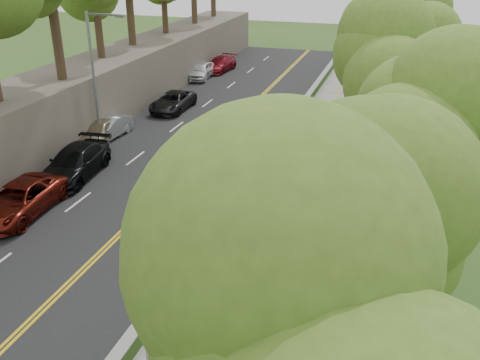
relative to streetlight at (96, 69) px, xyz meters
name	(u,v)px	position (x,y,z in m)	size (l,w,h in m)	color
ground	(160,302)	(10.46, -14.00, -4.64)	(140.00, 140.00, 0.00)	#33511E
road	(184,145)	(5.06, 1.00, -4.62)	(11.20, 66.00, 0.04)	black
sidewalk	(309,159)	(13.01, 1.00, -4.61)	(4.20, 66.00, 0.05)	gray
jersey_barrier	(271,150)	(10.71, 1.00, -4.34)	(0.42, 66.00, 0.60)	#6DD028
rock_embankment	(68,103)	(-3.04, 1.00, -2.64)	(5.00, 66.00, 4.00)	#595147
chainlink_fence	(346,147)	(15.11, 1.00, -3.64)	(0.04, 66.00, 2.00)	slate
trees_fenceside	(402,42)	(17.46, 1.00, 2.36)	(7.00, 66.00, 14.00)	olive
streetlight	(96,69)	(0.00, 0.00, 0.00)	(2.52, 0.22, 8.00)	gray
signpost	(144,316)	(11.51, -17.02, -2.68)	(0.62, 0.09, 3.10)	gray
construction_barrel	(339,108)	(13.46, 10.35, -4.18)	(0.50, 0.50, 0.82)	#FF5900
concrete_block	(262,301)	(14.08, -13.45, -4.15)	(1.33, 1.00, 0.89)	gray
car_2	(19,200)	(1.44, -9.91, -3.86)	(2.47, 5.35, 1.49)	#59130C
car_3	(75,163)	(1.46, -5.35, -3.79)	(2.26, 5.55, 1.61)	black
car_4	(100,131)	(-0.14, -0.11, -3.89)	(1.67, 4.16, 1.42)	tan
car_5	(108,128)	(-0.03, 0.70, -3.94)	(1.41, 4.04, 1.33)	#A6A7AD
car_6	(173,101)	(1.46, 7.51, -3.93)	(2.24, 4.85, 1.35)	black
car_7	(220,64)	(0.56, 20.76, -3.92)	(1.91, 4.69, 1.36)	maroon
car_8	(201,70)	(-0.14, 17.44, -3.86)	(1.76, 4.37, 1.49)	white
painter_0	(242,195)	(11.21, -6.47, -3.78)	(0.79, 0.52, 1.62)	#BD9508
painter_1	(189,271)	(11.21, -13.00, -3.79)	(0.58, 0.38, 1.60)	white
painter_2	(261,166)	(11.21, -3.09, -3.66)	(0.91, 0.71, 1.87)	black
painter_3	(245,213)	(11.91, -8.29, -3.69)	(1.16, 0.67, 1.79)	#91573D
person_far	(330,115)	(13.26, 7.32, -3.82)	(0.90, 0.37, 1.54)	black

